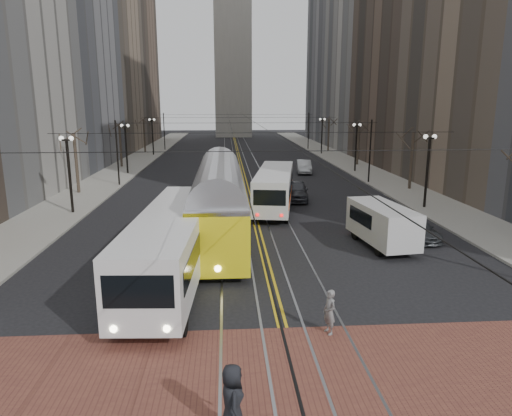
{
  "coord_description": "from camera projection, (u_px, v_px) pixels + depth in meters",
  "views": [
    {
      "loc": [
        -2.03,
        -16.49,
        8.19
      ],
      "look_at": [
        -0.54,
        6.07,
        3.0
      ],
      "focal_mm": 32.0,
      "sensor_mm": 36.0,
      "label": 1
    }
  ],
  "objects": [
    {
      "name": "ground",
      "position": [
        280.0,
        316.0,
        18.0
      ],
      "size": [
        260.0,
        260.0,
        0.0
      ],
      "primitive_type": "plane",
      "color": "black",
      "rests_on": "ground"
    },
    {
      "name": "sidewalk_left",
      "position": [
        129.0,
        166.0,
        60.79
      ],
      "size": [
        5.0,
        140.0,
        0.15
      ],
      "primitive_type": "cube",
      "color": "gray",
      "rests_on": "ground"
    },
    {
      "name": "sidewalk_right",
      "position": [
        350.0,
        164.0,
        62.71
      ],
      "size": [
        5.0,
        140.0,
        0.15
      ],
      "primitive_type": "cube",
      "color": "gray",
      "rests_on": "ground"
    },
    {
      "name": "crosswalk_band",
      "position": [
        295.0,
        374.0,
        14.11
      ],
      "size": [
        25.0,
        6.0,
        0.01
      ],
      "primitive_type": "cube",
      "color": "brown",
      "rests_on": "ground"
    },
    {
      "name": "streetcar_rails",
      "position": [
        241.0,
        165.0,
        61.77
      ],
      "size": [
        4.8,
        130.0,
        0.02
      ],
      "primitive_type": "cube",
      "color": "gray",
      "rests_on": "ground"
    },
    {
      "name": "centre_lines",
      "position": [
        241.0,
        165.0,
        61.77
      ],
      "size": [
        0.42,
        130.0,
        0.01
      ],
      "primitive_type": "cube",
      "color": "gold",
      "rests_on": "ground"
    },
    {
      "name": "building_left_mid",
      "position": [
        37.0,
        32.0,
        57.31
      ],
      "size": [
        16.0,
        20.0,
        34.0
      ],
      "primitive_type": "cube",
      "color": "slate",
      "rests_on": "ground"
    },
    {
      "name": "building_left_far",
      "position": [
        112.0,
        46.0,
        95.54
      ],
      "size": [
        16.0,
        20.0,
        40.0
      ],
      "primitive_type": "cube",
      "color": "brown",
      "rests_on": "ground"
    },
    {
      "name": "building_right_mid",
      "position": [
        432.0,
        36.0,
        60.57
      ],
      "size": [
        16.0,
        20.0,
        34.0
      ],
      "primitive_type": "cube",
      "color": "brown",
      "rests_on": "ground"
    },
    {
      "name": "building_right_far",
      "position": [
        352.0,
        48.0,
        98.8
      ],
      "size": [
        16.0,
        20.0,
        40.0
      ],
      "primitive_type": "cube",
      "color": "slate",
      "rests_on": "ground"
    },
    {
      "name": "lamp_posts",
      "position": [
        246.0,
        159.0,
        45.34
      ],
      "size": [
        27.6,
        57.2,
        5.6
      ],
      "color": "black",
      "rests_on": "ground"
    },
    {
      "name": "street_trees",
      "position": [
        244.0,
        152.0,
        51.66
      ],
      "size": [
        31.68,
        53.28,
        5.6
      ],
      "color": "#382D23",
      "rests_on": "ground"
    },
    {
      "name": "trolley_wires",
      "position": [
        244.0,
        144.0,
        51.04
      ],
      "size": [
        25.96,
        120.0,
        6.6
      ],
      "color": "black",
      "rests_on": "ground"
    },
    {
      "name": "transit_bus",
      "position": [
        173.0,
        246.0,
        21.39
      ],
      "size": [
        3.5,
        13.36,
        3.31
      ],
      "primitive_type": "cube",
      "rotation": [
        0.0,
        0.0,
        -0.06
      ],
      "color": "silver",
      "rests_on": "ground"
    },
    {
      "name": "streetcar",
      "position": [
        219.0,
        208.0,
        28.21
      ],
      "size": [
        3.03,
        16.06,
        3.78
      ],
      "primitive_type": "cube",
      "rotation": [
        0.0,
        0.0,
        0.0
      ],
      "color": "yellow",
      "rests_on": "ground"
    },
    {
      "name": "rear_bus",
      "position": [
        275.0,
        189.0,
        36.25
      ],
      "size": [
        4.45,
        12.0,
        3.06
      ],
      "primitive_type": "cube",
      "rotation": [
        0.0,
        0.0,
        -0.17
      ],
      "color": "silver",
      "rests_on": "ground"
    },
    {
      "name": "cargo_van",
      "position": [
        382.0,
        226.0,
        26.52
      ],
      "size": [
        2.85,
        5.79,
        2.46
      ],
      "primitive_type": "cube",
      "rotation": [
        0.0,
        0.0,
        0.13
      ],
      "color": "silver",
      "rests_on": "ground"
    },
    {
      "name": "sedan_grey",
      "position": [
        296.0,
        190.0,
        39.47
      ],
      "size": [
        2.62,
        5.16,
        1.68
      ],
      "primitive_type": "imported",
      "rotation": [
        0.0,
        0.0,
        -0.13
      ],
      "color": "#414349",
      "rests_on": "ground"
    },
    {
      "name": "sedan_silver",
      "position": [
        304.0,
        167.0,
        54.93
      ],
      "size": [
        2.13,
        4.86,
        1.55
      ],
      "primitive_type": "imported",
      "rotation": [
        0.0,
        0.0,
        -0.1
      ],
      "color": "#ACB0B4",
      "rests_on": "ground"
    },
    {
      "name": "sedan_parked",
      "position": [
        417.0,
        229.0,
        28.21
      ],
      "size": [
        2.06,
        4.32,
        1.22
      ],
      "primitive_type": "imported",
      "rotation": [
        0.0,
        0.0,
        0.09
      ],
      "color": "#383C3F",
      "rests_on": "ground"
    },
    {
      "name": "pedestrian_a",
      "position": [
        232.0,
        401.0,
        11.34
      ],
      "size": [
        0.71,
        1.0,
        1.93
      ],
      "primitive_type": "imported",
      "rotation": [
        0.0,
        0.0,
        1.68
      ],
      "color": "black",
      "rests_on": "crosswalk_band"
    },
    {
      "name": "pedestrian_b",
      "position": [
        330.0,
        312.0,
        16.46
      ],
      "size": [
        0.58,
        0.71,
        1.66
      ],
      "primitive_type": "imported",
      "rotation": [
        0.0,
        0.0,
        5.06
      ],
      "color": "slate",
      "rests_on": "crosswalk_band"
    }
  ]
}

